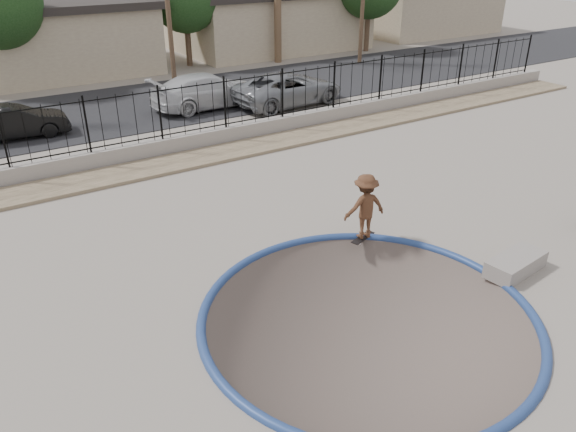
% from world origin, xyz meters
% --- Properties ---
extents(ground, '(120.00, 120.00, 2.20)m').
position_xyz_m(ground, '(0.00, 12.00, -1.10)').
color(ground, gray).
rests_on(ground, ground).
extents(bowl_pit, '(6.84, 6.84, 1.80)m').
position_xyz_m(bowl_pit, '(0.00, -1.00, 0.00)').
color(bowl_pit, '#50453E').
rests_on(bowl_pit, ground).
extents(coping_ring, '(7.04, 7.04, 0.20)m').
position_xyz_m(coping_ring, '(0.00, -1.00, 0.00)').
color(coping_ring, navy).
rests_on(coping_ring, ground).
extents(rock_strip, '(42.00, 1.60, 0.11)m').
position_xyz_m(rock_strip, '(0.00, 9.20, 0.06)').
color(rock_strip, tan).
rests_on(rock_strip, ground).
extents(retaining_wall, '(42.00, 0.45, 0.60)m').
position_xyz_m(retaining_wall, '(0.00, 10.30, 0.30)').
color(retaining_wall, gray).
rests_on(retaining_wall, ground).
extents(fence, '(40.00, 0.04, 1.80)m').
position_xyz_m(fence, '(0.00, 10.30, 1.50)').
color(fence, black).
rests_on(fence, retaining_wall).
extents(street, '(90.00, 8.00, 0.04)m').
position_xyz_m(street, '(0.00, 17.00, 0.02)').
color(street, black).
rests_on(street, ground).
extents(house_center, '(10.60, 8.60, 3.90)m').
position_xyz_m(house_center, '(0.00, 26.50, 1.97)').
color(house_center, tan).
rests_on(house_center, ground).
extents(house_east, '(12.60, 8.60, 3.90)m').
position_xyz_m(house_east, '(14.00, 26.50, 1.97)').
color(house_east, tan).
rests_on(house_east, ground).
extents(house_east_far, '(11.60, 8.60, 3.90)m').
position_xyz_m(house_east_far, '(28.00, 26.50, 1.97)').
color(house_east_far, tan).
rests_on(house_east_far, ground).
extents(skater, '(1.20, 0.82, 1.71)m').
position_xyz_m(skater, '(2.00, 1.60, 0.85)').
color(skater, brown).
rests_on(skater, ground).
extents(skateboard, '(0.86, 0.46, 0.07)m').
position_xyz_m(skateboard, '(2.00, 1.60, 0.06)').
color(skateboard, black).
rests_on(skateboard, ground).
extents(concrete_ledge, '(1.67, 0.88, 0.40)m').
position_xyz_m(concrete_ledge, '(4.00, -1.50, 0.20)').
color(concrete_ledge, gray).
rests_on(concrete_ledge, ground).
extents(car_b, '(3.87, 1.57, 1.25)m').
position_xyz_m(car_b, '(-4.07, 15.00, 0.66)').
color(car_b, black).
rests_on(car_b, street).
extents(car_c, '(5.27, 2.35, 1.50)m').
position_xyz_m(car_c, '(3.99, 15.00, 0.79)').
color(car_c, silver).
rests_on(car_c, street).
extents(car_d, '(5.49, 2.94, 1.46)m').
position_xyz_m(car_d, '(7.25, 13.40, 0.77)').
color(car_d, gray).
rests_on(car_d, street).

